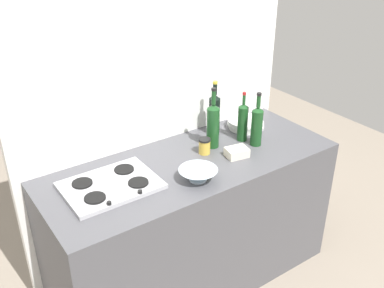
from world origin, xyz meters
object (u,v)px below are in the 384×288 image
at_px(wine_bottle_mid_right, 214,113).
at_px(condiment_jar_front, 205,146).
at_px(plate_stack, 246,124).
at_px(wine_bottle_leftmost, 243,121).
at_px(wine_bottle_mid_left, 213,125).
at_px(wine_bottle_rightmost, 257,125).
at_px(mixing_bowl, 198,174).
at_px(butter_dish, 237,152).
at_px(stovetop_hob, 111,185).

relative_size(wine_bottle_mid_right, condiment_jar_front, 3.74).
height_order(plate_stack, wine_bottle_leftmost, wine_bottle_leftmost).
xyz_separation_m(wine_bottle_mid_left, wine_bottle_mid_right, (0.12, 0.14, -0.00)).
bearing_deg(wine_bottle_rightmost, mixing_bowl, -166.21).
xyz_separation_m(wine_bottle_mid_right, butter_dish, (-0.08, -0.33, -0.12)).
bearing_deg(condiment_jar_front, wine_bottle_mid_left, 24.64).
distance_m(wine_bottle_mid_left, wine_bottle_rightmost, 0.28).
distance_m(plate_stack, butter_dish, 0.41).
distance_m(stovetop_hob, plate_stack, 1.09).
xyz_separation_m(wine_bottle_leftmost, wine_bottle_rightmost, (0.03, -0.10, 0.01)).
xyz_separation_m(wine_bottle_leftmost, wine_bottle_mid_right, (-0.09, 0.18, 0.02)).
height_order(stovetop_hob, mixing_bowl, mixing_bowl).
relative_size(wine_bottle_mid_left, mixing_bowl, 1.80).
distance_m(wine_bottle_rightmost, mixing_bowl, 0.57).
bearing_deg(mixing_bowl, condiment_jar_front, 47.26).
distance_m(wine_bottle_leftmost, wine_bottle_mid_left, 0.21).
bearing_deg(wine_bottle_leftmost, wine_bottle_rightmost, -73.71).
xyz_separation_m(stovetop_hob, condiment_jar_front, (0.64, 0.02, 0.04)).
xyz_separation_m(mixing_bowl, butter_dish, (0.35, 0.08, -0.01)).
relative_size(wine_bottle_leftmost, mixing_bowl, 1.52).
relative_size(plate_stack, mixing_bowl, 1.15).
distance_m(stovetop_hob, mixing_bowl, 0.48).
bearing_deg(condiment_jar_front, butter_dish, -46.43).
relative_size(stovetop_hob, plate_stack, 2.01).
xyz_separation_m(butter_dish, condiment_jar_front, (-0.14, 0.14, 0.02)).
height_order(wine_bottle_rightmost, condiment_jar_front, wine_bottle_rightmost).
bearing_deg(wine_bottle_rightmost, butter_dish, -165.72).
bearing_deg(butter_dish, wine_bottle_mid_left, 102.55).
bearing_deg(wine_bottle_leftmost, wine_bottle_mid_left, 170.00).
relative_size(wine_bottle_mid_right, wine_bottle_rightmost, 1.05).
distance_m(wine_bottle_rightmost, condiment_jar_front, 0.36).
bearing_deg(plate_stack, wine_bottle_rightmost, -116.25).
bearing_deg(wine_bottle_leftmost, mixing_bowl, -155.60).
relative_size(wine_bottle_rightmost, condiment_jar_front, 3.56).
distance_m(wine_bottle_leftmost, mixing_bowl, 0.57).
xyz_separation_m(stovetop_hob, butter_dish, (0.77, -0.12, 0.01)).
bearing_deg(wine_bottle_mid_left, wine_bottle_leftmost, -10.00).
bearing_deg(wine_bottle_rightmost, wine_bottle_leftmost, 106.29).
bearing_deg(wine_bottle_mid_right, plate_stack, -12.62).
distance_m(wine_bottle_leftmost, wine_bottle_mid_right, 0.20).
relative_size(mixing_bowl, condiment_jar_front, 2.21).
height_order(wine_bottle_mid_left, wine_bottle_rightmost, wine_bottle_mid_left).
distance_m(plate_stack, wine_bottle_mid_right, 0.27).
height_order(wine_bottle_leftmost, wine_bottle_mid_right, wine_bottle_mid_right).
bearing_deg(mixing_bowl, wine_bottle_mid_right, 44.14).
distance_m(stovetop_hob, butter_dish, 0.79).
xyz_separation_m(mixing_bowl, condiment_jar_front, (0.21, 0.23, 0.01)).
distance_m(butter_dish, condiment_jar_front, 0.20).
xyz_separation_m(wine_bottle_mid_right, condiment_jar_front, (-0.21, -0.18, -0.10)).
bearing_deg(butter_dish, wine_bottle_mid_right, 77.01).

